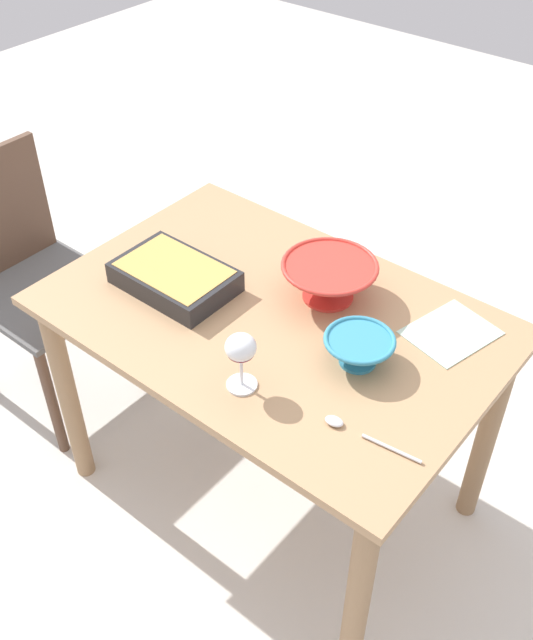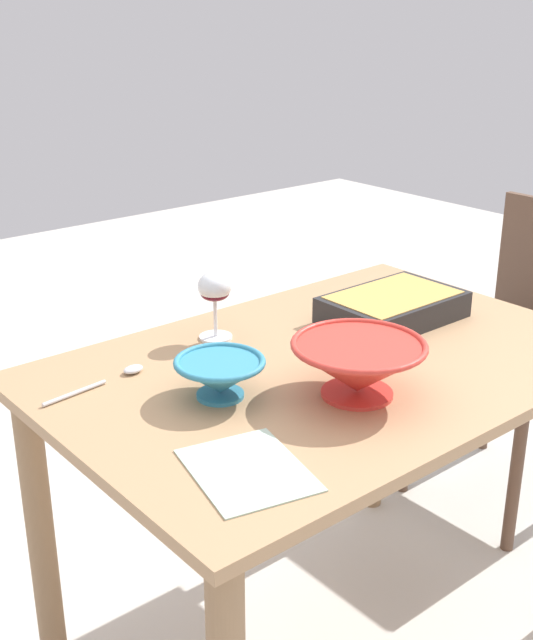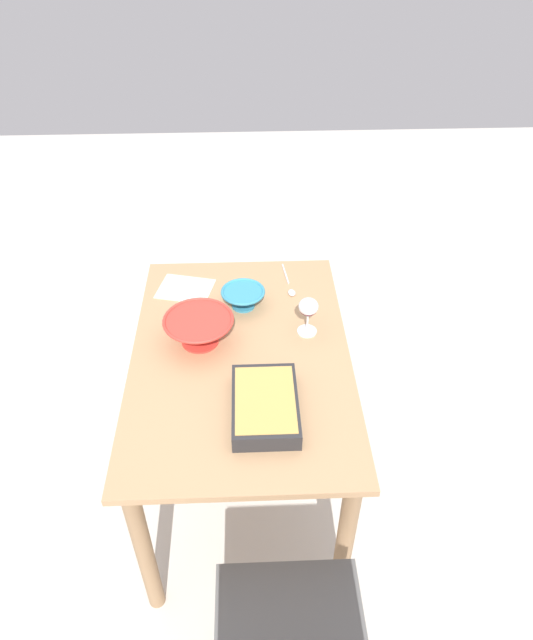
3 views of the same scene
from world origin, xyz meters
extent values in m
plane|color=beige|center=(0.00, 0.00, 0.00)|extent=(8.00, 8.00, 0.00)
cube|color=tan|center=(0.00, 0.00, 0.74)|extent=(1.19, 0.79, 0.03)
cylinder|color=#93704E|center=(-0.53, -0.34, 0.36)|extent=(0.06, 0.06, 0.73)
cylinder|color=#93704E|center=(0.53, -0.34, 0.36)|extent=(0.06, 0.06, 0.73)
cylinder|color=#93704E|center=(-0.53, 0.34, 0.36)|extent=(0.06, 0.06, 0.73)
cylinder|color=#93704E|center=(0.53, 0.34, 0.36)|extent=(0.06, 0.06, 0.73)
cube|color=#595959|center=(-0.87, -0.13, 0.47)|extent=(0.46, 0.43, 0.02)
cylinder|color=brown|center=(-0.66, -0.32, 0.23)|extent=(0.04, 0.04, 0.46)
cylinder|color=brown|center=(-0.66, 0.07, 0.23)|extent=(0.04, 0.04, 0.46)
cylinder|color=brown|center=(-1.08, 0.07, 0.23)|extent=(0.04, 0.04, 0.46)
cylinder|color=white|center=(0.11, -0.25, 0.76)|extent=(0.07, 0.07, 0.01)
cylinder|color=white|center=(0.11, -0.25, 0.80)|extent=(0.01, 0.01, 0.08)
ellipsoid|color=white|center=(0.11, -0.25, 0.88)|extent=(0.07, 0.07, 0.06)
ellipsoid|color=#4C0A19|center=(0.11, -0.25, 0.86)|extent=(0.06, 0.06, 0.04)
cube|color=#262628|center=(-0.28, -0.08, 0.78)|extent=(0.32, 0.21, 0.06)
cube|color=tan|center=(-0.28, -0.08, 0.81)|extent=(0.29, 0.19, 0.02)
cylinder|color=teal|center=(0.28, -0.01, 0.76)|extent=(0.09, 0.09, 0.01)
cone|color=teal|center=(0.28, -0.01, 0.79)|extent=(0.17, 0.17, 0.06)
torus|color=teal|center=(0.28, -0.01, 0.83)|extent=(0.17, 0.17, 0.01)
cylinder|color=red|center=(0.07, 0.15, 0.76)|extent=(0.14, 0.14, 0.01)
cone|color=red|center=(0.07, 0.15, 0.81)|extent=(0.25, 0.25, 0.10)
torus|color=red|center=(0.07, 0.15, 0.86)|extent=(0.26, 0.26, 0.01)
cylinder|color=silver|center=(0.49, -0.20, 0.76)|extent=(0.14, 0.02, 0.01)
ellipsoid|color=silver|center=(0.35, -0.21, 0.76)|extent=(0.05, 0.03, 0.01)
cube|color=#B2CCB7|center=(0.40, 0.23, 0.75)|extent=(0.22, 0.25, 0.00)
camera|label=1|loc=(0.93, -1.16, 2.00)|focal=41.26mm
camera|label=2|loc=(1.10, 1.12, 1.45)|focal=45.78mm
camera|label=3|loc=(-1.51, -0.03, 2.17)|focal=32.00mm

